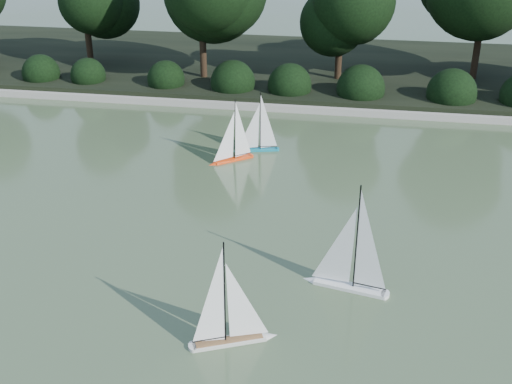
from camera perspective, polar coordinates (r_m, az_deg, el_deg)
ground at (r=9.57m, az=-3.02°, el=-9.98°), size 80.00×80.00×0.00m
pond_coping at (r=17.54m, az=3.46°, el=7.46°), size 40.00×0.35×0.18m
far_bank at (r=21.34m, az=4.76°, el=10.93°), size 40.00×8.00×0.30m
shrub_hedge at (r=18.28m, az=3.83°, el=9.40°), size 29.10×1.10×1.10m
sailboat_white_a at (r=9.86m, az=7.82°, el=-6.96°), size 1.36×0.49×1.86m
sailboat_white_b at (r=8.73m, az=-1.83°, el=-11.81°), size 1.19×0.66×1.69m
sailboat_orange at (r=14.21m, az=-2.36°, el=3.65°), size 0.95×0.81×1.52m
sailboat_teal at (r=14.78m, az=-0.10°, el=4.53°), size 1.08×0.43×1.48m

